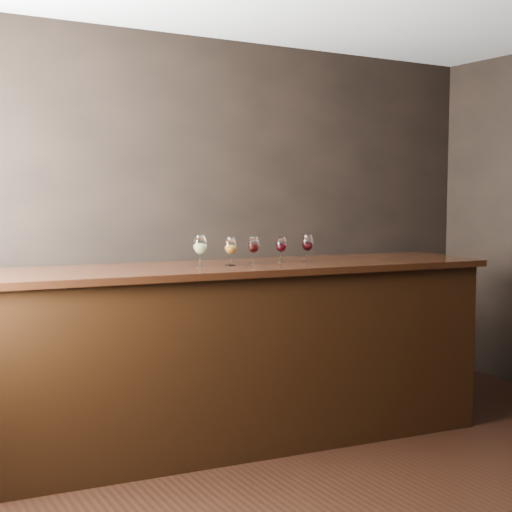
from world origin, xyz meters
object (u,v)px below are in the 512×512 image
glass_red_a (253,245)px  glass_red_c (307,244)px  glass_red_b (281,245)px  glass_white (200,245)px  bar_counter (239,358)px  glass_amber (230,247)px  back_bar_shelf (237,347)px

glass_red_a → glass_red_c: bearing=-7.8°
glass_red_c → glass_red_b: bearing=163.6°
glass_red_c → glass_white: bearing=176.8°
glass_white → glass_red_b: glass_white is taller
glass_red_a → bar_counter: bearing=-172.4°
glass_white → glass_amber: glass_white is taller
glass_red_a → glass_red_b: (0.21, -0.00, -0.00)m
bar_counter → back_bar_shelf: (0.39, 0.73, -0.11)m
glass_white → glass_red_a: bearing=1.5°
bar_counter → glass_amber: bearing=-157.7°
glass_red_b → glass_red_c: bearing=-16.4°
glass_amber → glass_red_b: 0.40m
back_bar_shelf → glass_red_a: glass_red_a is taller
glass_red_c → glass_amber: bearing=178.3°
glass_white → glass_red_b: (0.60, 0.01, -0.02)m
glass_white → glass_red_c: bearing=-3.2°
glass_red_a → glass_red_b: bearing=-0.4°
glass_amber → glass_red_b: bearing=4.9°
back_bar_shelf → glass_amber: glass_amber is taller
back_bar_shelf → glass_red_c: size_ratio=14.10×
glass_amber → glass_red_b: (0.40, 0.03, -0.01)m
bar_counter → glass_red_a: glass_red_a is taller
bar_counter → glass_red_c: bearing=2.7°
glass_amber → glass_red_a: size_ratio=1.02×
back_bar_shelf → glass_amber: (-0.46, -0.75, 0.84)m
glass_red_a → glass_red_c: size_ratio=0.98×
bar_counter → glass_red_c: (0.50, -0.04, 0.73)m
bar_counter → glass_amber: glass_amber is taller
back_bar_shelf → glass_red_b: size_ratio=14.93×
glass_amber → glass_red_a: 0.19m
bar_counter → glass_white: (-0.27, 0.01, 0.74)m
glass_amber → bar_counter: bearing=15.3°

